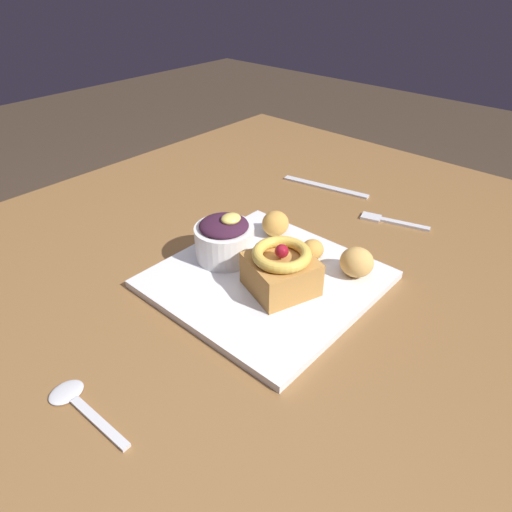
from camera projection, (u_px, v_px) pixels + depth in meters
ground_plane at (235, 507)px, 1.14m from camera, size 8.00×8.00×0.00m
dining_table at (225, 312)px, 0.78m from camera, size 1.33×0.99×0.73m
front_plate at (266, 279)px, 0.69m from camera, size 0.30×0.30×0.01m
cake_slice at (281, 269)px, 0.65m from camera, size 0.11×0.11×0.07m
berry_ramekin at (225, 238)px, 0.72m from camera, size 0.09×0.09×0.08m
fritter_front at (357, 262)px, 0.68m from camera, size 0.05×0.05×0.04m
fritter_middle at (275, 224)px, 0.78m from camera, size 0.05×0.05×0.04m
fritter_back at (312, 250)px, 0.72m from camera, size 0.04×0.04×0.03m
fork at (389, 221)px, 0.85m from camera, size 0.05×0.13×0.00m
spoon at (80, 405)px, 0.51m from camera, size 0.04×0.13×0.00m
knife at (325, 187)px, 0.97m from camera, size 0.05×0.19×0.00m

